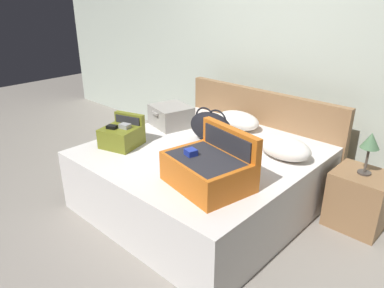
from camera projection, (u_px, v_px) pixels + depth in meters
The scene contains 12 objects.
ground_plane at pixel (171, 222), 3.18m from camera, with size 12.00×12.00×0.00m, color gray.
back_wall at pixel (283, 49), 3.77m from camera, with size 8.00×0.10×2.60m, color #B7C1B2.
bed at pixel (202, 178), 3.34m from camera, with size 1.80×1.81×0.56m, color silver.
headboard at pixel (260, 132), 3.90m from camera, with size 1.84×0.08×0.92m, color olive.
hard_case_large at pixel (209, 168), 2.60m from camera, with size 0.66×0.57×0.40m.
hard_case_medium at pixel (171, 116), 3.77m from camera, with size 0.47×0.43×0.21m.
hard_case_small at pixel (122, 135), 3.28m from camera, with size 0.38×0.39×0.27m.
duffel_bag at pixel (211, 127), 3.36m from camera, with size 0.45×0.26×0.32m.
pillow_near_headboard at pixel (238, 120), 3.69m from camera, with size 0.47×0.31×0.18m, color white.
pillow_center_head at pixel (285, 148), 3.05m from camera, with size 0.47×0.31×0.18m, color white.
nightstand at pixel (358, 200), 3.05m from camera, with size 0.44×0.40×0.50m, color olive.
table_lamp at pixel (370, 143), 2.84m from camera, with size 0.15×0.15×0.35m.
Camera 1 is at (1.95, -1.81, 1.88)m, focal length 33.93 mm.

